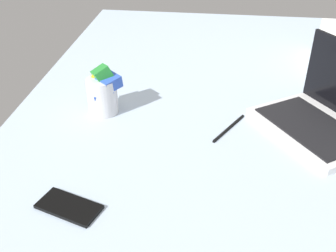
# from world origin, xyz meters

# --- Properties ---
(bed_mattress) EXTENTS (1.80, 1.40, 0.18)m
(bed_mattress) POSITION_xyz_m (0.00, 0.00, 0.09)
(bed_mattress) COLOR silver
(bed_mattress) RESTS_ON ground
(laptop) EXTENTS (0.40, 0.38, 0.23)m
(laptop) POSITION_xyz_m (0.12, 0.22, 0.22)
(laptop) COLOR silver
(laptop) RESTS_ON bed_mattress
(snack_cup) EXTENTS (0.11, 0.11, 0.15)m
(snack_cup) POSITION_xyz_m (0.11, -0.43, 0.24)
(snack_cup) COLOR silver
(snack_cup) RESTS_ON bed_mattress
(cell_phone) EXTENTS (0.11, 0.15, 0.01)m
(cell_phone) POSITION_xyz_m (0.53, -0.40, 0.18)
(cell_phone) COLOR black
(cell_phone) RESTS_ON bed_mattress
(charger_cable) EXTENTS (0.15, 0.09, 0.01)m
(charger_cable) POSITION_xyz_m (0.16, -0.05, 0.18)
(charger_cable) COLOR black
(charger_cable) RESTS_ON bed_mattress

